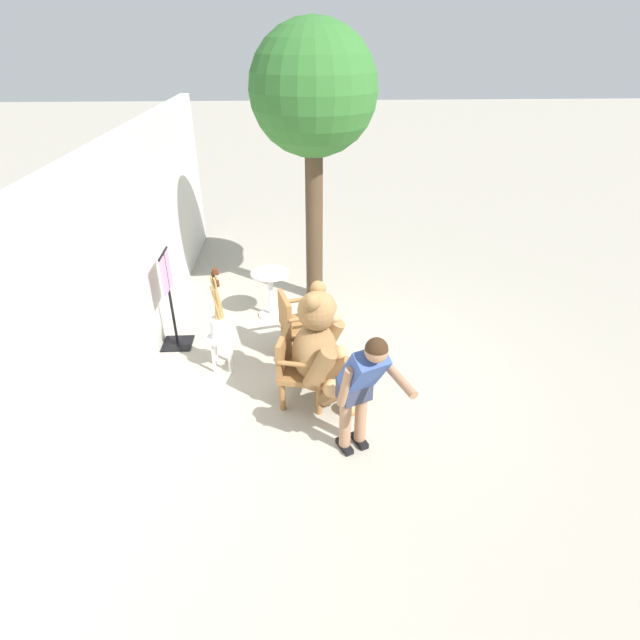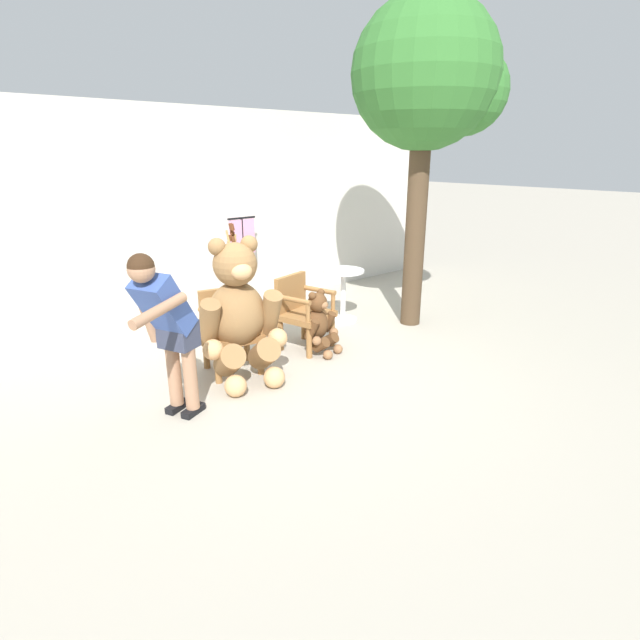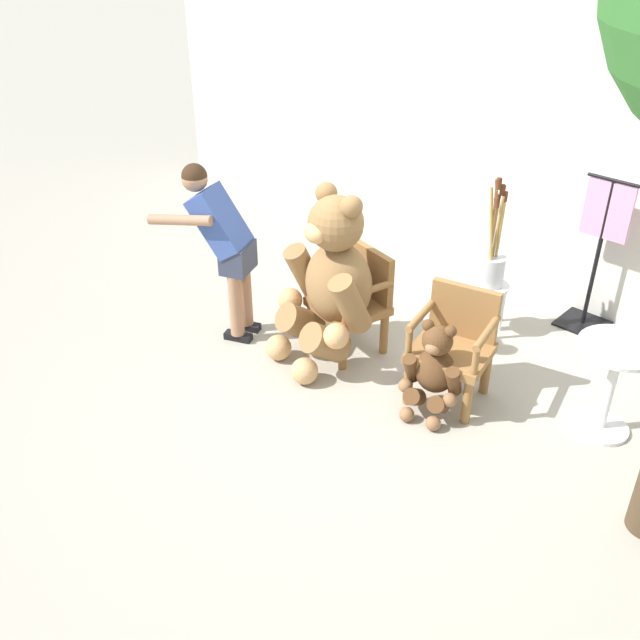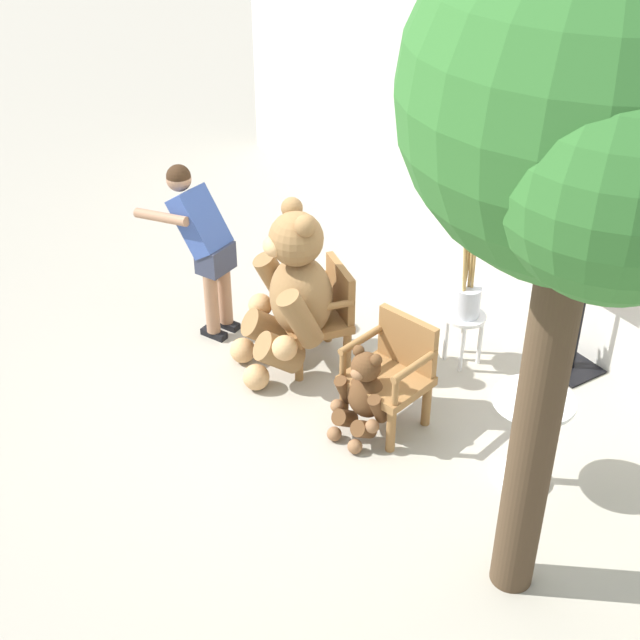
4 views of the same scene
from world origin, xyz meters
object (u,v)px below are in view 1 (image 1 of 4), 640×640
teddy_bear_large (321,348)px  person_visitor (362,383)px  teddy_bear_small (319,327)px  round_side_table (271,289)px  wooden_chair_right (298,323)px  brush_bucket (219,322)px  white_stool (221,344)px  clothing_display_stand (170,298)px  patio_tree (317,96)px  wooden_chair_left (299,366)px

teddy_bear_large → person_visitor: bearing=-159.8°
teddy_bear_small → round_side_table: size_ratio=1.04×
wooden_chair_right → brush_bucket: brush_bucket is taller
person_visitor → brush_bucket: person_visitor is taller
brush_bucket → teddy_bear_large: bearing=-120.1°
white_stool → round_side_table: size_ratio=0.64×
white_stool → clothing_display_stand: (0.59, 0.70, 0.36)m
brush_bucket → round_side_table: bearing=-23.2°
patio_tree → round_side_table: bearing=133.9°
teddy_bear_large → white_stool: bearing=59.9°
person_visitor → white_stool: 2.31m
teddy_bear_small → clothing_display_stand: size_ratio=0.55×
round_side_table → person_visitor: bearing=-161.7°
round_side_table → teddy_bear_small: bearing=-146.6°
person_visitor → patio_tree: (3.66, 0.25, 2.12)m
wooden_chair_right → teddy_bear_large: 1.08m
teddy_bear_large → round_side_table: 2.17m
white_stool → round_side_table: (1.35, -0.58, 0.09)m
clothing_display_stand → teddy_bear_large: bearing=-124.0°
wooden_chair_right → white_stool: wooden_chair_right is taller
wooden_chair_left → teddy_bear_large: bearing=-97.0°
wooden_chair_left → wooden_chair_right: same height
wooden_chair_left → round_side_table: (2.03, 0.39, -0.01)m
patio_tree → teddy_bear_large: bearing=178.4°
round_side_table → wooden_chair_left: bearing=-169.1°
person_visitor → teddy_bear_small: bearing=9.0°
teddy_bear_small → person_visitor: (-1.94, -0.31, 0.53)m
wooden_chair_right → teddy_bear_large: size_ratio=0.59×
wooden_chair_right → patio_tree: patio_tree is taller
teddy_bear_small → clothing_display_stand: 2.00m
patio_tree → clothing_display_stand: (-1.46, 2.01, -2.30)m
teddy_bear_large → person_visitor: (-0.90, -0.33, 0.19)m
round_side_table → clothing_display_stand: size_ratio=0.53×
wooden_chair_right → teddy_bear_large: teddy_bear_large is taller
teddy_bear_small → white_stool: bearing=104.7°
wooden_chair_left → wooden_chair_right: size_ratio=1.00×
brush_bucket → clothing_display_stand: size_ratio=0.70×
teddy_bear_large → round_side_table: bearing=17.5°
teddy_bear_large → person_visitor: 0.98m
wooden_chair_left → clothing_display_stand: bearing=52.9°
brush_bucket → patio_tree: patio_tree is taller
teddy_bear_large → teddy_bear_small: 1.10m
round_side_table → clothing_display_stand: (-0.76, 1.28, 0.27)m
wooden_chair_left → clothing_display_stand: (1.27, 1.68, 0.26)m
wooden_chair_right → white_stool: size_ratio=1.87×
white_stool → round_side_table: 1.47m
person_visitor → white_stool: person_visitor is taller
patio_tree → clothing_display_stand: bearing=125.9°
wooden_chair_left → teddy_bear_small: 1.05m
teddy_bear_small → brush_bucket: 1.33m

